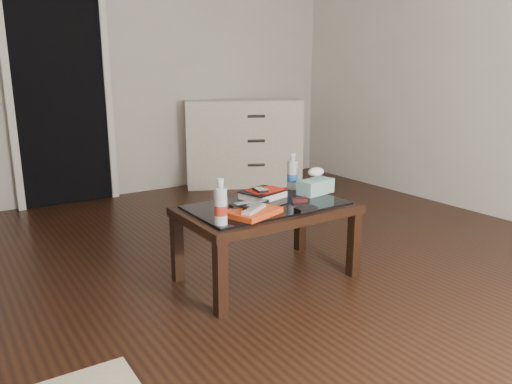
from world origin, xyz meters
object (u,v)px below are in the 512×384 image
at_px(textbook, 263,194).
at_px(water_bottle_right, 292,171).
at_px(coffee_table, 267,215).
at_px(water_bottle_left, 221,202).
at_px(dresser, 243,142).
at_px(tissue_box, 316,187).

bearing_deg(textbook, water_bottle_right, 1.40).
distance_m(coffee_table, water_bottle_left, 0.48).
relative_size(dresser, tissue_box, 5.65).
bearing_deg(dresser, textbook, -94.38).
bearing_deg(water_bottle_right, dresser, 66.89).
xyz_separation_m(coffee_table, water_bottle_right, (0.35, 0.21, 0.18)).
relative_size(textbook, tissue_box, 1.09).
bearing_deg(textbook, tissue_box, -30.24).
relative_size(dresser, textbook, 5.20).
height_order(coffee_table, tissue_box, tissue_box).
height_order(dresser, water_bottle_right, dresser).
distance_m(textbook, tissue_box, 0.35).
xyz_separation_m(coffee_table, water_bottle_left, (-0.41, -0.18, 0.18)).
distance_m(dresser, textbook, 2.35).
xyz_separation_m(coffee_table, textbook, (0.06, 0.13, 0.09)).
xyz_separation_m(dresser, water_bottle_right, (-0.84, -1.97, 0.13)).
xyz_separation_m(dresser, water_bottle_left, (-1.60, -2.37, 0.13)).
height_order(coffee_table, dresser, dresser).
bearing_deg(dresser, coffee_table, -94.16).
bearing_deg(textbook, dresser, 46.24).
bearing_deg(tissue_box, coffee_table, 175.53).
distance_m(water_bottle_right, tissue_box, 0.20).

